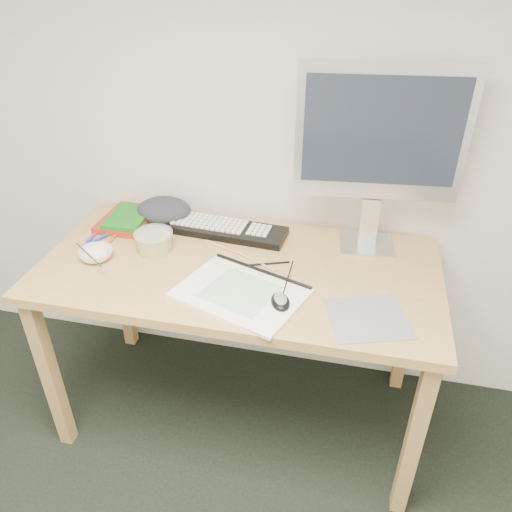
{
  "coord_description": "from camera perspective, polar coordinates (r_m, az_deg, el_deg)",
  "views": [
    {
      "loc": [
        0.51,
        0.01,
        1.72
      ],
      "look_at": [
        0.2,
        1.38,
        0.83
      ],
      "focal_mm": 35.0,
      "sensor_mm": 36.0,
      "label": 1
    }
  ],
  "objects": [
    {
      "name": "desk",
      "position": [
        1.81,
        -1.95,
        -3.21
      ],
      "size": [
        1.4,
        0.7,
        0.75
      ],
      "color": "tan",
      "rests_on": "ground"
    },
    {
      "name": "mouse",
      "position": [
        1.55,
        2.81,
        -4.94
      ],
      "size": [
        0.09,
        0.11,
        0.03
      ],
      "primitive_type": "ellipsoid",
      "rotation": [
        0.0,
        0.0,
        0.35
      ],
      "color": "black",
      "rests_on": "sketchpad"
    },
    {
      "name": "sketchpad",
      "position": [
        1.61,
        -1.8,
        -4.25
      ],
      "size": [
        0.46,
        0.4,
        0.01
      ],
      "primitive_type": "cube",
      "rotation": [
        0.0,
        0.0,
        -0.34
      ],
      "color": "white",
      "rests_on": "desk"
    },
    {
      "name": "monitor",
      "position": [
        1.75,
        14.04,
        12.87
      ],
      "size": [
        0.57,
        0.19,
        0.66
      ],
      "rotation": [
        0.0,
        0.0,
        0.1
      ],
      "color": "silver",
      "rests_on": "desk"
    },
    {
      "name": "mousepad",
      "position": [
        1.56,
        12.67,
        -6.97
      ],
      "size": [
        0.29,
        0.27,
        0.0
      ],
      "primitive_type": "cube",
      "rotation": [
        0.0,
        0.0,
        0.31
      ],
      "color": "slate",
      "rests_on": "desk"
    },
    {
      "name": "cloth_lump",
      "position": [
        2.07,
        -10.47,
        5.17
      ],
      "size": [
        0.22,
        0.2,
        0.08
      ],
      "primitive_type": "ellipsoid",
      "rotation": [
        0.0,
        0.0,
        0.25
      ],
      "color": "#24272B",
      "rests_on": "desk"
    },
    {
      "name": "marker_orange",
      "position": [
        1.99,
        -15.95,
        2.08
      ],
      "size": [
        0.01,
        0.13,
        0.01
      ],
      "primitive_type": "cylinder",
      "rotation": [
        0.0,
        1.57,
        1.57
      ],
      "color": "#D35018",
      "rests_on": "desk"
    },
    {
      "name": "keyboard",
      "position": [
        1.95,
        -3.32,
        2.99
      ],
      "size": [
        0.47,
        0.18,
        0.03
      ],
      "primitive_type": "cube",
      "rotation": [
        0.0,
        0.0,
        -0.08
      ],
      "color": "black",
      "rests_on": "desk"
    },
    {
      "name": "fruit_tub",
      "position": [
        1.87,
        -11.57,
        1.68
      ],
      "size": [
        0.14,
        0.14,
        0.07
      ],
      "primitive_type": "cylinder",
      "rotation": [
        0.0,
        0.0,
        -0.01
      ],
      "color": "#DEBA4E",
      "rests_on": "desk"
    },
    {
      "name": "book_red",
      "position": [
        2.09,
        -14.44,
        4.08
      ],
      "size": [
        0.19,
        0.25,
        0.02
      ],
      "primitive_type": "cube",
      "rotation": [
        0.0,
        0.0,
        -0.02
      ],
      "color": "maroon",
      "rests_on": "desk"
    },
    {
      "name": "marker_blue",
      "position": [
        1.99,
        -17.57,
        1.86
      ],
      "size": [
        0.07,
        0.13,
        0.01
      ],
      "primitive_type": "cylinder",
      "rotation": [
        0.0,
        1.57,
        1.13
      ],
      "color": "#1E38A3",
      "rests_on": "desk"
    },
    {
      "name": "marker_purple",
      "position": [
        2.04,
        -17.82,
        2.52
      ],
      "size": [
        0.01,
        0.14,
        0.01
      ],
      "primitive_type": "cylinder",
      "rotation": [
        0.0,
        1.57,
        1.57
      ],
      "color": "#6B2589",
      "rests_on": "desk"
    },
    {
      "name": "pencil_pink",
      "position": [
        1.85,
        -3.57,
        0.93
      ],
      "size": [
        0.17,
        0.08,
        0.01
      ],
      "primitive_type": "cylinder",
      "rotation": [
        0.0,
        1.57,
        -0.41
      ],
      "color": "pink",
      "rests_on": "desk"
    },
    {
      "name": "book_green",
      "position": [
        2.06,
        -14.4,
        4.32
      ],
      "size": [
        0.15,
        0.21,
        0.02
      ],
      "primitive_type": "cube",
      "rotation": [
        0.0,
        0.0,
        0.03
      ],
      "color": "#175E17",
      "rests_on": "book_red"
    },
    {
      "name": "chopsticks",
      "position": [
        1.84,
        -18.56,
        0.13
      ],
      "size": [
        0.18,
        0.14,
        0.02
      ],
      "primitive_type": "cylinder",
      "rotation": [
        0.0,
        1.57,
        -0.64
      ],
      "color": "silver",
      "rests_on": "rice_bowl"
    },
    {
      "name": "rice_bowl",
      "position": [
        1.87,
        -17.82,
        0.17
      ],
      "size": [
        0.15,
        0.15,
        0.04
      ],
      "primitive_type": "imported",
      "rotation": [
        0.0,
        0.0,
        0.32
      ],
      "color": "silver",
      "rests_on": "desk"
    },
    {
      "name": "pencil_black",
      "position": [
        1.76,
        0.84,
        -0.92
      ],
      "size": [
        0.18,
        0.07,
        0.01
      ],
      "primitive_type": "cylinder",
      "rotation": [
        0.0,
        1.57,
        0.37
      ],
      "color": "black",
      "rests_on": "desk"
    },
    {
      "name": "pencil_tan",
      "position": [
        1.77,
        -0.02,
        -0.6
      ],
      "size": [
        0.17,
        0.1,
        0.01
      ],
      "primitive_type": "cylinder",
      "rotation": [
        0.0,
        1.57,
        -0.51
      ],
      "color": "tan",
      "rests_on": "desk"
    }
  ]
}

